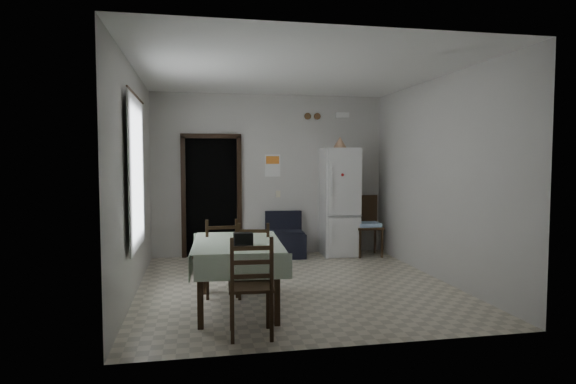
% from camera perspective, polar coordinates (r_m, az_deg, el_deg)
% --- Properties ---
extents(ground, '(4.50, 4.50, 0.00)m').
position_cam_1_polar(ground, '(6.74, 0.82, -10.94)').
color(ground, '#C1B79E').
rests_on(ground, ground).
extents(ceiling, '(4.20, 4.50, 0.02)m').
position_cam_1_polar(ceiling, '(6.63, 0.84, 14.10)').
color(ceiling, white).
rests_on(ceiling, ground).
extents(wall_back, '(4.20, 0.02, 2.90)m').
position_cam_1_polar(wall_back, '(8.74, -2.17, 2.04)').
color(wall_back, beige).
rests_on(wall_back, ground).
extents(wall_front, '(4.20, 0.02, 2.90)m').
position_cam_1_polar(wall_front, '(4.35, 6.87, 0.32)').
color(wall_front, beige).
rests_on(wall_front, ground).
extents(wall_left, '(0.02, 4.50, 2.90)m').
position_cam_1_polar(wall_left, '(6.44, -17.80, 1.26)').
color(wall_left, beige).
rests_on(wall_left, ground).
extents(wall_right, '(0.02, 4.50, 2.90)m').
position_cam_1_polar(wall_right, '(7.25, 17.31, 1.53)').
color(wall_right, beige).
rests_on(wall_right, ground).
extents(doorway, '(1.06, 0.52, 2.22)m').
position_cam_1_polar(doorway, '(8.87, -9.09, -0.50)').
color(doorway, black).
rests_on(doorway, ground).
extents(window_recess, '(0.10, 1.20, 1.60)m').
position_cam_1_polar(window_recess, '(6.24, -18.50, 2.10)').
color(window_recess, silver).
rests_on(window_recess, ground).
extents(curtain, '(0.02, 1.45, 1.85)m').
position_cam_1_polar(curtain, '(6.23, -17.49, 2.11)').
color(curtain, silver).
rests_on(curtain, ground).
extents(curtain_rod, '(0.02, 1.60, 0.02)m').
position_cam_1_polar(curtain_rod, '(6.28, -17.57, 10.82)').
color(curtain_rod, black).
rests_on(curtain_rod, ground).
extents(calendar, '(0.28, 0.02, 0.40)m').
position_cam_1_polar(calendar, '(8.73, -1.84, 3.16)').
color(calendar, white).
rests_on(calendar, ground).
extents(calendar_image, '(0.24, 0.01, 0.14)m').
position_cam_1_polar(calendar_image, '(8.73, -1.83, 3.81)').
color(calendar_image, orange).
rests_on(calendar_image, ground).
extents(light_switch, '(0.08, 0.02, 0.12)m').
position_cam_1_polar(light_switch, '(8.77, -1.19, -0.24)').
color(light_switch, beige).
rests_on(light_switch, ground).
extents(vent_left, '(0.12, 0.03, 0.12)m').
position_cam_1_polar(vent_left, '(8.89, 2.34, 8.97)').
color(vent_left, brown).
rests_on(vent_left, ground).
extents(vent_right, '(0.12, 0.03, 0.12)m').
position_cam_1_polar(vent_right, '(8.94, 3.48, 8.94)').
color(vent_right, brown).
rests_on(vent_right, ground).
extents(emergency_light, '(0.25, 0.07, 0.09)m').
position_cam_1_polar(emergency_light, '(9.04, 6.44, 9.06)').
color(emergency_light, white).
rests_on(emergency_light, ground).
extents(fridge, '(0.67, 0.67, 1.93)m').
position_cam_1_polar(fridge, '(8.73, 6.11, -1.15)').
color(fridge, silver).
rests_on(fridge, ground).
extents(tan_cone, '(0.27, 0.27, 0.20)m').
position_cam_1_polar(tan_cone, '(8.63, 6.18, 5.87)').
color(tan_cone, tan).
rests_on(tan_cone, fridge).
extents(navy_seat, '(0.68, 0.66, 0.79)m').
position_cam_1_polar(navy_seat, '(8.56, -0.28, -5.07)').
color(navy_seat, black).
rests_on(navy_seat, ground).
extents(corner_chair, '(0.49, 0.49, 1.08)m').
position_cam_1_polar(corner_chair, '(8.75, 9.44, -3.99)').
color(corner_chair, black).
rests_on(corner_chair, ground).
extents(dining_table, '(1.07, 1.55, 0.78)m').
position_cam_1_polar(dining_table, '(5.66, -6.04, -9.73)').
color(dining_table, '#B4C9AC').
rests_on(dining_table, ground).
extents(black_bag, '(0.21, 0.13, 0.14)m').
position_cam_1_polar(black_bag, '(5.33, -5.33, -5.56)').
color(black_bag, black).
rests_on(black_bag, dining_table).
extents(dining_chair_far_left, '(0.45, 0.45, 0.99)m').
position_cam_1_polar(dining_chair_far_left, '(6.21, -7.99, -7.57)').
color(dining_chair_far_left, black).
rests_on(dining_chair_far_left, ground).
extents(dining_chair_far_right, '(0.48, 0.48, 0.95)m').
position_cam_1_polar(dining_chair_far_right, '(6.11, -3.97, -7.91)').
color(dining_chair_far_right, black).
rests_on(dining_chair_far_right, ground).
extents(dining_chair_near_head, '(0.45, 0.45, 1.00)m').
position_cam_1_polar(dining_chair_near_head, '(4.76, -4.43, -10.97)').
color(dining_chair_near_head, black).
rests_on(dining_chair_near_head, ground).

